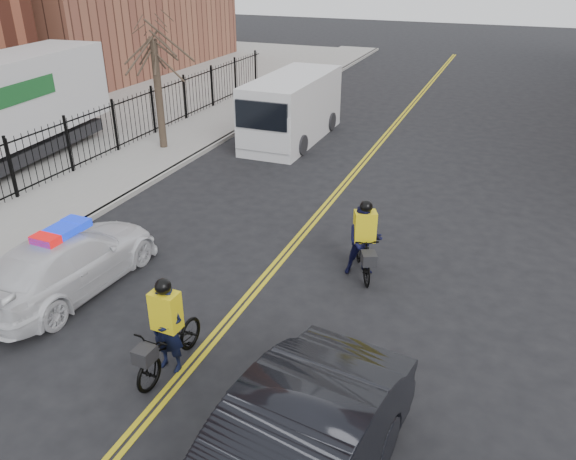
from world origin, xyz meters
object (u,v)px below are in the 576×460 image
Objects in this scene: police_cruiser at (68,262)px; cyclist_near at (169,338)px; cargo_van at (291,110)px; cyclist_far at (364,246)px.

police_cruiser is 3.93m from cyclist_near.
cargo_van reaches higher than cyclist_far.
cyclist_near is 1.02× the size of cyclist_far.
cyclist_far is (6.01, 3.13, 0.05)m from police_cruiser.
cyclist_far is at bearing -150.90° from police_cruiser.
cyclist_near is at bearing -77.22° from cargo_van.
cargo_van is 14.36m from cyclist_near.
cyclist_near reaches higher than cyclist_far.
police_cruiser is 2.50× the size of cyclist_far.
cyclist_far is (5.58, -9.34, -0.50)m from cargo_van.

